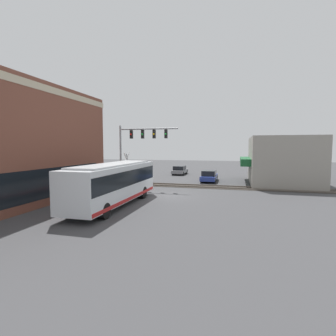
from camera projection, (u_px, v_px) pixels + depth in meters
ground_plane at (167, 196)px, 23.52m from camera, size 120.00×120.00×0.00m
shop_building at (281, 160)px, 31.44m from camera, size 11.65×8.33×5.52m
city_bus at (114, 182)px, 19.44m from camera, size 10.68×2.59×3.14m
traffic_signal_gantry at (138, 141)px, 27.68m from camera, size 0.42×6.47×6.64m
crossing_signal at (127, 166)px, 28.45m from camera, size 1.41×1.18×3.81m
rail_track_near at (181, 186)px, 29.30m from camera, size 2.60×60.00×0.15m
parked_car_blue at (209, 176)px, 33.04m from camera, size 4.89×1.82×1.42m
parked_car_grey at (180, 170)px, 41.40m from camera, size 4.48×1.82×1.37m
pedestrian_at_crossing at (138, 180)px, 27.72m from camera, size 0.34×0.34×1.78m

